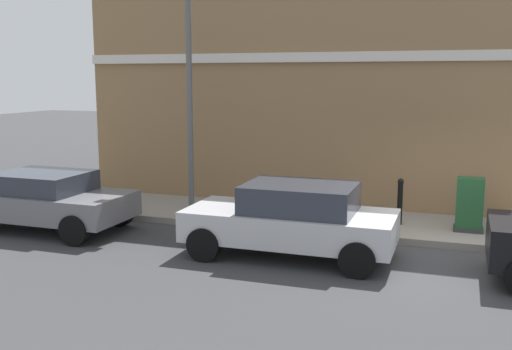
{
  "coord_description": "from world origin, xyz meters",
  "views": [
    {
      "loc": [
        -11.23,
        -0.42,
        3.4
      ],
      "look_at": [
        1.21,
        3.89,
        1.2
      ],
      "focal_mm": 41.2,
      "sensor_mm": 36.0,
      "label": 1
    }
  ],
  "objects_px": {
    "car_silver": "(293,219)",
    "car_grey": "(43,199)",
    "utility_cabinet": "(469,206)",
    "bollard_near_cabinet": "(400,200)",
    "bollard_far_kerb": "(330,204)",
    "lamppost": "(189,81)"
  },
  "relations": [
    {
      "from": "bollard_far_kerb",
      "to": "car_silver",
      "type": "bearing_deg",
      "value": 168.41
    },
    {
      "from": "utility_cabinet",
      "to": "bollard_far_kerb",
      "type": "distance_m",
      "value": 2.97
    },
    {
      "from": "bollard_far_kerb",
      "to": "utility_cabinet",
      "type": "bearing_deg",
      "value": -73.86
    },
    {
      "from": "car_silver",
      "to": "lamppost",
      "type": "xyz_separation_m",
      "value": [
        2.56,
        3.33,
        2.56
      ]
    },
    {
      "from": "car_silver",
      "to": "lamppost",
      "type": "distance_m",
      "value": 4.92
    },
    {
      "from": "car_grey",
      "to": "utility_cabinet",
      "type": "relative_size",
      "value": 3.47
    },
    {
      "from": "bollard_near_cabinet",
      "to": "bollard_far_kerb",
      "type": "distance_m",
      "value": 1.67
    },
    {
      "from": "car_silver",
      "to": "lamppost",
      "type": "bearing_deg",
      "value": -37.61
    },
    {
      "from": "utility_cabinet",
      "to": "bollard_near_cabinet",
      "type": "relative_size",
      "value": 1.11
    },
    {
      "from": "car_grey",
      "to": "bollard_near_cabinet",
      "type": "relative_size",
      "value": 3.84
    },
    {
      "from": "utility_cabinet",
      "to": "bollard_far_kerb",
      "type": "relative_size",
      "value": 1.11
    },
    {
      "from": "car_grey",
      "to": "bollard_far_kerb",
      "type": "bearing_deg",
      "value": -165.29
    },
    {
      "from": "car_grey",
      "to": "bollard_near_cabinet",
      "type": "height_order",
      "value": "car_grey"
    },
    {
      "from": "bollard_near_cabinet",
      "to": "bollard_far_kerb",
      "type": "relative_size",
      "value": 1.0
    },
    {
      "from": "car_silver",
      "to": "utility_cabinet",
      "type": "relative_size",
      "value": 3.45
    },
    {
      "from": "utility_cabinet",
      "to": "bollard_near_cabinet",
      "type": "xyz_separation_m",
      "value": [
        0.1,
        1.46,
        0.02
      ]
    },
    {
      "from": "car_grey",
      "to": "bollard_far_kerb",
      "type": "relative_size",
      "value": 3.84
    },
    {
      "from": "car_silver",
      "to": "lamppost",
      "type": "relative_size",
      "value": 0.69
    },
    {
      "from": "car_silver",
      "to": "car_grey",
      "type": "bearing_deg",
      "value": -1.26
    },
    {
      "from": "car_silver",
      "to": "bollard_far_kerb",
      "type": "height_order",
      "value": "car_silver"
    },
    {
      "from": "car_silver",
      "to": "bollard_far_kerb",
      "type": "bearing_deg",
      "value": -101.66
    },
    {
      "from": "car_silver",
      "to": "bollard_near_cabinet",
      "type": "relative_size",
      "value": 3.82
    }
  ]
}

